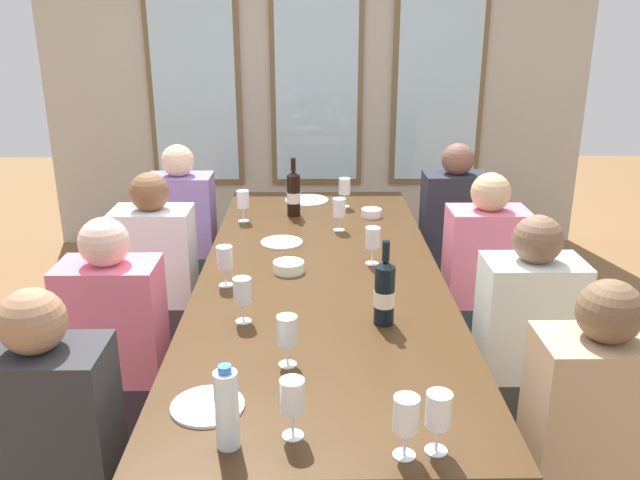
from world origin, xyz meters
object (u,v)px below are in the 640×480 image
at_px(wine_glass_7, 345,188).
at_px(seated_person_6, 183,241).
at_px(wine_glass_6, 406,417).
at_px(tasting_bowl_0, 371,213).
at_px(wine_glass_3, 292,399).
at_px(seated_person_4, 158,286).
at_px(white_plate_2, 307,200).
at_px(wine_bottle_1, 385,292).
at_px(tasting_bowl_1, 289,267).
at_px(seated_person_5, 482,287).
at_px(dining_table, 321,284).
at_px(wine_glass_9, 373,239).
at_px(wine_glass_2, 339,209).
at_px(wine_glass_1, 439,411).
at_px(wine_glass_0, 287,331).
at_px(wine_glass_5, 243,200).
at_px(white_plate_1, 208,406).
at_px(seated_person_0, 117,358).
at_px(wine_glass_8, 225,260).
at_px(seated_person_7, 452,238).
at_px(seated_person_2, 55,468).
at_px(seated_person_1, 525,354).
at_px(seated_person_3, 587,454).
at_px(water_bottle, 227,409).
at_px(white_plate_0, 282,242).

xyz_separation_m(wine_glass_7, seated_person_6, (-0.97, 0.02, -0.33)).
bearing_deg(wine_glass_6, tasting_bowl_0, 87.38).
height_order(wine_glass_3, seated_person_4, seated_person_4).
bearing_deg(white_plate_2, wine_bottle_1, -79.96).
relative_size(tasting_bowl_1, seated_person_5, 0.12).
bearing_deg(dining_table, wine_bottle_1, -66.25).
height_order(wine_glass_9, seated_person_4, seated_person_4).
bearing_deg(wine_glass_2, wine_glass_1, -84.40).
distance_m(tasting_bowl_0, wine_glass_0, 1.70).
bearing_deg(dining_table, wine_glass_5, 118.93).
height_order(tasting_bowl_1, seated_person_6, seated_person_6).
bearing_deg(white_plate_1, seated_person_0, 125.04).
bearing_deg(wine_glass_1, seated_person_0, 141.26).
relative_size(wine_glass_8, seated_person_0, 0.16).
bearing_deg(dining_table, seated_person_0, -154.98).
xyz_separation_m(dining_table, wine_glass_9, (0.24, 0.10, 0.18)).
relative_size(wine_glass_1, seated_person_7, 0.16).
bearing_deg(tasting_bowl_1, seated_person_2, -122.80).
distance_m(tasting_bowl_0, seated_person_5, 0.77).
xyz_separation_m(wine_glass_0, seated_person_5, (0.94, 1.14, -0.34)).
bearing_deg(wine_glass_1, tasting_bowl_0, 89.70).
bearing_deg(seated_person_0, wine_glass_7, 55.47).
bearing_deg(seated_person_1, wine_glass_8, 169.77).
xyz_separation_m(wine_glass_5, wine_glass_7, (0.57, 0.28, -0.00)).
bearing_deg(dining_table, wine_glass_6, -81.16).
height_order(white_plate_1, seated_person_3, seated_person_3).
relative_size(wine_glass_0, wine_glass_5, 1.00).
distance_m(wine_glass_7, seated_person_4, 1.23).
bearing_deg(tasting_bowl_1, wine_glass_7, 73.98).
bearing_deg(seated_person_2, wine_glass_7, 64.95).
xyz_separation_m(dining_table, seated_person_5, (0.82, 0.32, -0.15)).
relative_size(wine_glass_6, seated_person_0, 0.16).
bearing_deg(seated_person_5, dining_table, -158.55).
height_order(seated_person_1, seated_person_6, same).
distance_m(white_plate_1, seated_person_5, 1.81).
relative_size(seated_person_0, seated_person_1, 1.00).
bearing_deg(wine_glass_2, seated_person_3, -65.83).
distance_m(tasting_bowl_1, wine_glass_9, 0.40).
bearing_deg(seated_person_1, seated_person_4, 156.36).
distance_m(wine_glass_7, wine_glass_8, 1.30).
bearing_deg(wine_bottle_1, seated_person_7, 69.50).
bearing_deg(wine_glass_6, seated_person_7, 75.29).
xyz_separation_m(wine_glass_0, seated_person_6, (-0.70, 1.86, -0.34)).
height_order(white_plate_1, water_bottle, water_bottle).
relative_size(white_plate_0, seated_person_3, 0.19).
bearing_deg(seated_person_0, wine_glass_6, -41.59).
bearing_deg(seated_person_6, seated_person_3, -51.44).
distance_m(seated_person_0, seated_person_7, 2.18).
bearing_deg(wine_glass_7, wine_glass_2, -96.32).
bearing_deg(wine_glass_7, dining_table, -98.46).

